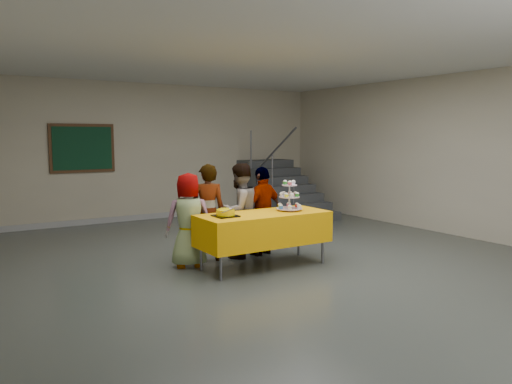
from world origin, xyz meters
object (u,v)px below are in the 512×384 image
Objects in this scene: schoolchild_c at (240,211)px; staircase at (278,193)px; schoolchild_d at (263,211)px; schoolchild_a at (189,220)px; bake_table at (264,228)px; noticeboard at (82,148)px; cupcake_stand at (289,199)px; bear_cake at (226,212)px; schoolchild_b at (208,212)px.

staircase reaches higher than schoolchild_c.
schoolchild_a is at bearing -13.41° from schoolchild_d.
noticeboard reaches higher than bake_table.
bear_cake is (-1.05, 0.01, -0.11)m from cupcake_stand.
bake_table is at bearing 41.08° from schoolchild_d.
cupcake_stand is at bearing 78.05° from schoolchild_d.
staircase is at bearing -116.36° from schoolchild_b.
schoolchild_a is at bearing 118.39° from bear_cake.
schoolchild_b is 0.60× the size of staircase.
bear_cake is at bearing -81.11° from noticeboard.
schoolchild_a is 0.97× the size of schoolchild_d.
schoolchild_c is (-0.01, 0.65, 0.17)m from bake_table.
noticeboard reaches higher than schoolchild_d.
schoolchild_b is 4.21m from noticeboard.
noticeboard is (-1.33, 4.13, 0.88)m from schoolchild_c.
cupcake_stand reaches higher than bake_table.
schoolchild_b is 0.50m from schoolchild_c.
schoolchild_b reaches higher than bear_cake.
bake_table is at bearing -179.25° from cupcake_stand.
schoolchild_a is at bearing -6.99° from schoolchild_c.
schoolchild_b is at bearing -137.15° from schoolchild_a.
bake_table is at bearing -74.30° from noticeboard.
noticeboard is at bearing 110.61° from cupcake_stand.
noticeboard is (-4.32, 0.84, 1.11)m from staircase.
schoolchild_b is 1.11× the size of noticeboard.
cupcake_stand is 0.32× the size of schoolchild_d.
cupcake_stand is (0.45, 0.01, 0.39)m from bake_table.
schoolchild_d is (-0.05, 0.63, -0.25)m from cupcake_stand.
schoolchild_b is 1.05× the size of schoolchild_d.
schoolchild_a is 1.03× the size of noticeboard.
cupcake_stand is 1.06m from bear_cake.
cupcake_stand is 5.14m from noticeboard.
schoolchild_c reaches higher than bake_table.
noticeboard is (-0.84, 4.03, 0.88)m from schoolchild_b.
bake_table is 1.40× the size of schoolchild_a.
noticeboard reaches higher than bear_cake.
staircase is (3.57, 3.92, -0.34)m from bear_cake.
bear_cake is at bearing 135.78° from schoolchild_a.
bear_cake is at bearing 15.07° from schoolchild_d.
schoolchild_d is 4.59m from noticeboard.
schoolchild_c reaches higher than bear_cake.
staircase is 1.85× the size of noticeboard.
staircase is (3.87, 3.38, -0.18)m from schoolchild_a.
schoolchild_c is at bearing -72.12° from noticeboard.
bake_table is 4.22× the size of cupcake_stand.
cupcake_stand is 1.24× the size of bear_cake.
staircase reaches higher than schoolchild_a.
schoolchild_c is at bearing -156.88° from schoolchild_a.
cupcake_stand is at bearing -69.39° from noticeboard.
schoolchild_d is at bearing 31.51° from bear_cake.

